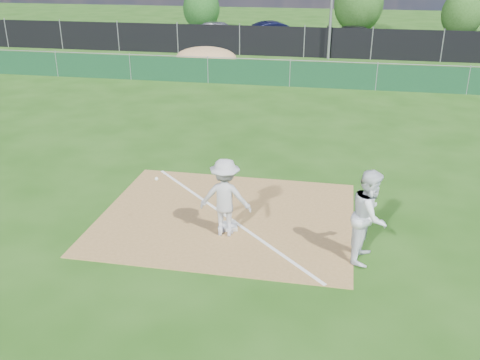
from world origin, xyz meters
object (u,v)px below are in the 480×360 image
at_px(tree_left, 201,9).
at_px(tree_right, 462,14).
at_px(runner, 370,216).
at_px(car_mid, 277,33).
at_px(first_base, 228,226).
at_px(car_right, 360,36).
at_px(tree_mid, 359,4).
at_px(play_at_first, 225,197).
at_px(car_left, 219,31).

distance_m(tree_left, tree_right, 19.76).
bearing_deg(runner, car_mid, 22.35).
xyz_separation_m(first_base, car_right, (3.28, 27.79, 0.60)).
relative_size(tree_mid, tree_right, 1.27).
bearing_deg(first_base, runner, -13.21).
xyz_separation_m(play_at_first, tree_mid, (3.06, 33.69, 1.37)).
xyz_separation_m(car_right, tree_mid, (-0.21, 5.62, 1.63)).
distance_m(car_mid, tree_right, 13.94).
xyz_separation_m(car_left, car_right, (9.97, -0.09, -0.07)).
height_order(first_base, play_at_first, play_at_first).
bearing_deg(tree_right, car_left, -165.34).
height_order(first_base, runner, runner).
distance_m(play_at_first, car_mid, 27.74).
height_order(runner, tree_mid, tree_mid).
xyz_separation_m(play_at_first, car_right, (3.27, 28.07, -0.25)).
distance_m(play_at_first, tree_right, 34.33).
xyz_separation_m(car_right, tree_right, (7.25, 4.60, 1.14)).
relative_size(runner, car_left, 0.47).
bearing_deg(tree_right, play_at_first, -107.85).
bearing_deg(tree_left, car_right, -20.94).
distance_m(car_left, car_mid, 4.30).
bearing_deg(car_mid, play_at_first, 160.38).
height_order(runner, tree_right, tree_right).
distance_m(car_left, tree_left, 5.44).
xyz_separation_m(first_base, tree_right, (10.52, 32.39, 1.73)).
bearing_deg(tree_left, car_left, -61.53).
height_order(runner, car_right, runner).
distance_m(runner, car_mid, 28.62).
relative_size(first_base, car_right, 0.09).
distance_m(car_right, tree_mid, 5.86).
bearing_deg(tree_left, play_at_first, -74.28).
bearing_deg(car_right, play_at_first, 164.99).
bearing_deg(tree_mid, car_left, -150.47).
relative_size(runner, tree_mid, 0.44).
relative_size(play_at_first, car_mid, 0.46).
xyz_separation_m(play_at_first, car_left, (-6.70, 28.16, -0.18)).
bearing_deg(car_right, runner, 171.26).
xyz_separation_m(car_left, tree_left, (-2.55, 4.70, 1.05)).
distance_m(play_at_first, car_right, 28.26).
bearing_deg(tree_right, runner, -102.66).
bearing_deg(car_mid, runner, 166.46).
distance_m(runner, tree_left, 35.52).
height_order(play_at_first, car_mid, play_at_first).
distance_m(runner, tree_mid, 34.17).
xyz_separation_m(car_mid, car_right, (5.71, 0.44, -0.11)).
distance_m(tree_left, tree_mid, 12.34).
relative_size(runner, car_right, 0.44).
bearing_deg(tree_mid, play_at_first, -95.19).
distance_m(first_base, tree_left, 33.91).
bearing_deg(play_at_first, first_base, 91.10).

